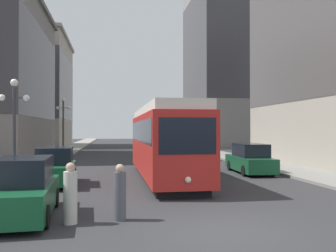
# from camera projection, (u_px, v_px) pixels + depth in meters

# --- Properties ---
(ground_plane) EXTENTS (200.00, 200.00, 0.00)m
(ground_plane) POSITION_uv_depth(u_px,v_px,m) (222.00, 230.00, 9.59)
(ground_plane) COLOR #303033
(sidewalk_left) EXTENTS (3.23, 120.00, 0.15)m
(sidewalk_left) POSITION_uv_depth(u_px,v_px,m) (68.00, 149.00, 47.77)
(sidewalk_left) COLOR gray
(sidewalk_left) RESTS_ON ground
(sidewalk_right) EXTENTS (3.23, 120.00, 0.15)m
(sidewalk_right) POSITION_uv_depth(u_px,v_px,m) (194.00, 148.00, 50.42)
(sidewalk_right) COLOR gray
(sidewalk_right) RESTS_ON ground
(streetcar) EXTENTS (2.68, 12.51, 3.89)m
(streetcar) POSITION_uv_depth(u_px,v_px,m) (163.00, 140.00, 19.67)
(streetcar) COLOR black
(streetcar) RESTS_ON ground
(transit_bus) EXTENTS (2.64, 12.66, 3.45)m
(transit_bus) POSITION_uv_depth(u_px,v_px,m) (167.00, 137.00, 36.83)
(transit_bus) COLOR black
(transit_bus) RESTS_ON ground
(parked_car_left_near) EXTENTS (2.07, 4.30, 1.82)m
(parked_car_left_near) POSITION_uv_depth(u_px,v_px,m) (55.00, 168.00, 17.49)
(parked_car_left_near) COLOR black
(parked_car_left_near) RESTS_ON ground
(parked_car_left_mid) EXTENTS (2.07, 4.62, 1.82)m
(parked_car_left_mid) POSITION_uv_depth(u_px,v_px,m) (22.00, 190.00, 10.99)
(parked_car_left_mid) COLOR black
(parked_car_left_mid) RESTS_ON ground
(parked_car_right_far) EXTENTS (2.10, 5.04, 1.82)m
(parked_car_right_far) POSITION_uv_depth(u_px,v_px,m) (250.00, 159.00, 22.30)
(parked_car_right_far) COLOR black
(parked_car_right_far) RESTS_ON ground
(pedestrian_crossing_near) EXTENTS (0.39, 0.39, 1.74)m
(pedestrian_crossing_near) POSITION_uv_depth(u_px,v_px,m) (70.00, 195.00, 10.26)
(pedestrian_crossing_near) COLOR beige
(pedestrian_crossing_near) RESTS_ON ground
(pedestrian_crossing_far) EXTENTS (0.37, 0.37, 1.66)m
(pedestrian_crossing_far) POSITION_uv_depth(u_px,v_px,m) (120.00, 194.00, 10.67)
(pedestrian_crossing_far) COLOR #4C4C56
(pedestrian_crossing_far) RESTS_ON ground
(lamp_post_left_near) EXTENTS (1.41, 0.36, 4.96)m
(lamp_post_left_near) POSITION_uv_depth(u_px,v_px,m) (14.00, 114.00, 17.23)
(lamp_post_left_near) COLOR #333338
(lamp_post_left_near) RESTS_ON sidewalk_left
(lamp_post_left_far) EXTENTS (1.41, 0.36, 5.63)m
(lamp_post_left_far) POSITION_uv_depth(u_px,v_px,m) (63.00, 118.00, 35.00)
(lamp_post_left_far) COLOR #333338
(lamp_post_left_far) RESTS_ON sidewalk_left
(building_left_midblock) EXTENTS (16.13, 18.34, 17.77)m
(building_left_midblock) POSITION_uv_depth(u_px,v_px,m) (17.00, 90.00, 58.45)
(building_left_midblock) COLOR #A89E8E
(building_left_midblock) RESTS_ON ground
(building_right_corner) EXTENTS (13.94, 17.02, 28.88)m
(building_right_corner) POSITION_uv_depth(u_px,v_px,m) (233.00, 55.00, 58.89)
(building_right_corner) COLOR gray
(building_right_corner) RESTS_ON ground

